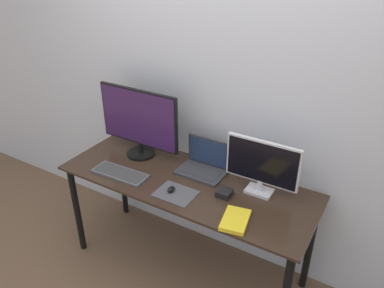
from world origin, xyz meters
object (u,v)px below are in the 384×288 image
at_px(monitor_left, 139,121).
at_px(keyboard, 120,173).
at_px(power_brick, 224,193).
at_px(monitor_right, 262,165).
at_px(book, 235,220).
at_px(mouse, 171,189).
at_px(laptop, 204,164).

distance_m(monitor_left, keyboard, 0.40).
relative_size(monitor_left, keyboard, 1.61).
bearing_deg(keyboard, power_brick, 11.70).
xyz_separation_m(monitor_right, keyboard, (-0.89, -0.29, -0.19)).
relative_size(keyboard, book, 1.71).
bearing_deg(book, keyboard, 177.18).
relative_size(mouse, book, 0.27).
bearing_deg(keyboard, monitor_left, 99.05).
relative_size(laptop, book, 1.38).
relative_size(monitor_right, keyboard, 1.16).
bearing_deg(monitor_right, keyboard, -161.74).
height_order(monitor_left, book, monitor_left).
bearing_deg(book, laptop, 137.54).
xyz_separation_m(monitor_left, keyboard, (0.05, -0.29, -0.26)).
bearing_deg(monitor_right, monitor_left, -179.99).
bearing_deg(mouse, laptop, 80.12).
distance_m(laptop, book, 0.56).
bearing_deg(power_brick, book, -49.47).
xyz_separation_m(monitor_right, power_brick, (-0.17, -0.15, -0.18)).
distance_m(monitor_right, keyboard, 0.96).
distance_m(keyboard, power_brick, 0.73).
bearing_deg(mouse, book, -6.46).
distance_m(monitor_left, laptop, 0.56).
height_order(monitor_right, power_brick, monitor_right).
xyz_separation_m(monitor_right, laptop, (-0.42, 0.04, -0.14)).
relative_size(mouse, power_brick, 0.67).
bearing_deg(book, monitor_left, 160.03).
bearing_deg(laptop, book, -42.46).
distance_m(book, power_brick, 0.25).
bearing_deg(keyboard, monitor_right, 18.26).
distance_m(monitor_right, laptop, 0.45).
bearing_deg(laptop, power_brick, -36.80).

